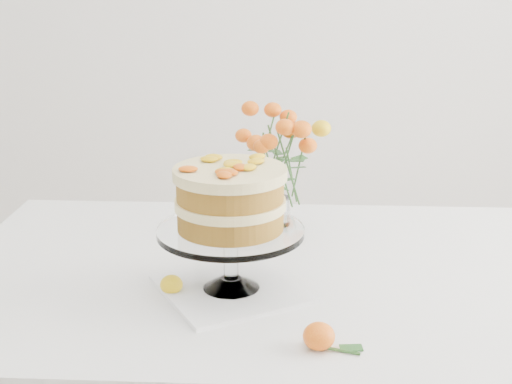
% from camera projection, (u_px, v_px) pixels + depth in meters
% --- Properties ---
extents(table, '(1.43, 0.93, 0.76)m').
position_uv_depth(table, '(269.00, 303.00, 1.60)').
color(table, tan).
rests_on(table, ground).
extents(napkin, '(0.36, 0.36, 0.01)m').
position_uv_depth(napkin, '(231.00, 289.00, 1.47)').
color(napkin, white).
rests_on(napkin, table).
extents(cake_stand, '(0.30, 0.30, 0.27)m').
position_uv_depth(cake_stand, '(230.00, 205.00, 1.42)').
color(cake_stand, white).
rests_on(cake_stand, napkin).
extents(rose_vase, '(0.27, 0.27, 0.35)m').
position_uv_depth(rose_vase, '(277.00, 152.00, 1.75)').
color(rose_vase, white).
rests_on(rose_vase, table).
extents(loose_rose_near, '(0.08, 0.05, 0.04)m').
position_uv_depth(loose_rose_near, '(172.00, 285.00, 1.46)').
color(loose_rose_near, yellow).
rests_on(loose_rose_near, table).
extents(loose_rose_far, '(0.10, 0.06, 0.05)m').
position_uv_depth(loose_rose_far, '(319.00, 336.00, 1.24)').
color(loose_rose_far, '#E84A0B').
rests_on(loose_rose_far, table).
extents(stray_petal_a, '(0.03, 0.02, 0.00)m').
position_uv_depth(stray_petal_a, '(210.00, 286.00, 1.49)').
color(stray_petal_a, '#EBB30E').
rests_on(stray_petal_a, table).
extents(stray_petal_b, '(0.03, 0.02, 0.00)m').
position_uv_depth(stray_petal_b, '(257.00, 296.00, 1.45)').
color(stray_petal_b, '#EBB30E').
rests_on(stray_petal_b, table).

